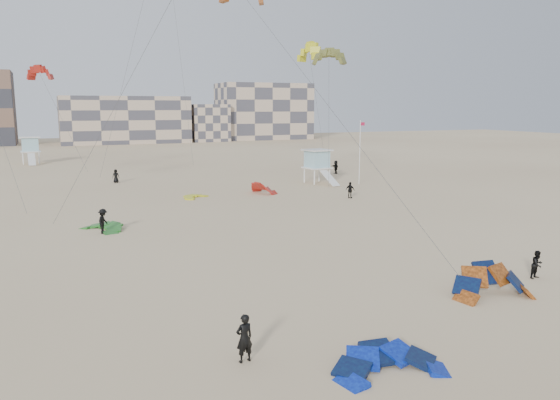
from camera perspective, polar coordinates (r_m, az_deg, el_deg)
name	(u,v)px	position (r m, az deg, el deg)	size (l,w,h in m)	color
ground	(294,341)	(22.71, 1.46, -14.47)	(320.00, 320.00, 0.00)	beige
kite_ground_blue	(390,372)	(20.72, 11.38, -17.16)	(4.06, 4.12, 1.20)	#0E3AC5
kite_ground_orange	(493,297)	(29.43, 21.33, -9.40)	(4.14, 3.36, 2.51)	orange
kite_ground_green	(103,230)	(44.04, -18.02, -2.97)	(3.50, 3.66, 0.81)	#288934
kite_ground_red_far	(264,193)	(59.63, -1.73, 0.72)	(3.40, 2.88, 2.04)	#AD2600
kite_ground_yellow	(195,198)	(57.17, -8.88, 0.22)	(2.71, 2.84, 0.46)	#CDD415
kitesurfer_main	(244,338)	(20.68, -3.75, -14.21)	(0.67, 0.44, 1.84)	black
kitesurfer_b	(537,265)	(33.20, 25.29, -6.12)	(0.76, 0.59, 1.56)	black
kitesurfer_c	(103,221)	(42.51, -18.00, -2.13)	(1.21, 0.70, 1.87)	black
kitesurfer_d	(350,190)	(56.62, 7.35, 1.03)	(0.99, 0.41, 1.68)	black
kitesurfer_e	(116,176)	(70.65, -16.78, 2.41)	(0.82, 0.54, 1.69)	black
kitesurfer_f	(336,167)	(77.43, 5.84, 3.45)	(1.73, 0.55, 1.87)	black
kite_fly_olive	(329,58)	(60.26, 5.13, 14.54)	(4.91, 5.91, 14.94)	olive
kite_fly_yellow	(309,54)	(70.95, 3.08, 15.03)	(7.53, 7.56, 16.27)	#CDD415
kite_fly_red	(40,74)	(77.81, -23.79, 11.95)	(7.37, 5.16, 13.83)	#AD2600
lifeguard_tower_near	(317,166)	(67.49, 3.90, 3.52)	(3.31, 5.89, 4.16)	white
lifeguard_tower_far	(30,150)	(99.53, -24.62, 4.74)	(3.33, 6.18, 4.47)	white
flagpole	(360,151)	(67.00, 8.35, 5.13)	(0.63, 0.10, 7.77)	white
condo_mid	(124,120)	(150.05, -15.95, 8.07)	(32.00, 16.00, 12.00)	#C9AF93
condo_east	(264,111)	(161.83, -1.71, 9.23)	(26.00, 14.00, 16.00)	#C9AF93
condo_fill_right	(208,123)	(152.42, -7.53, 8.00)	(10.00, 10.00, 10.00)	#C9AF93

